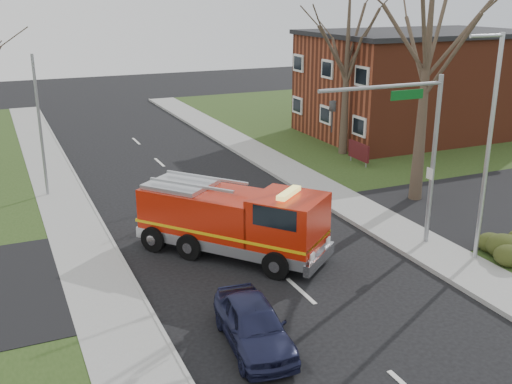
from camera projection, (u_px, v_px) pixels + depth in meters
name	position (u px, v px, depth m)	size (l,w,h in m)	color
ground	(301.00, 291.00, 20.36)	(120.00, 120.00, 0.00)	black
sidewalk_right	(445.00, 258.00, 22.74)	(2.40, 80.00, 0.15)	gray
sidewalk_left	(118.00, 329.00, 17.94)	(2.40, 80.00, 0.15)	gray
brick_building	(419.00, 83.00, 42.18)	(15.40, 10.40, 7.25)	maroon
health_center_sign	(359.00, 151.00, 34.99)	(0.12, 2.00, 1.40)	#481014
bare_tree_near	(428.00, 46.00, 26.92)	(6.00, 6.00, 12.00)	#3B2D23
bare_tree_far	(348.00, 50.00, 35.59)	(5.25, 5.25, 10.50)	#3B2D23
traffic_signal_mast	(409.00, 133.00, 22.20)	(5.29, 0.18, 6.80)	gray
streetlight_pole	(488.00, 144.00, 21.27)	(1.48, 0.16, 8.40)	#B7BABF
utility_pole_far	(40.00, 128.00, 28.77)	(0.14, 0.14, 7.00)	gray
fire_engine	(234.00, 222.00, 22.91)	(6.46, 7.17, 2.92)	#B31B08
parked_car_maroon	(254.00, 324.00, 17.01)	(1.62, 4.03, 1.37)	#1B1E3C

